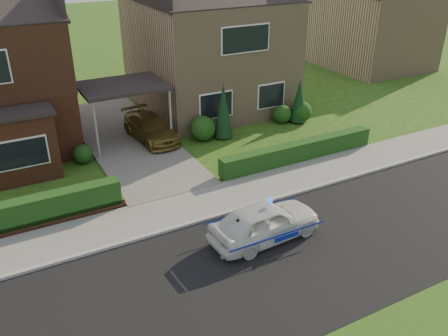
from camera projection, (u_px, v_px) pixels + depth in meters
ground at (245, 273)px, 13.87m from camera, size 120.00×120.00×0.00m
road at (245, 273)px, 13.87m from camera, size 60.00×6.00×0.02m
kerb at (200, 221)px, 16.24m from camera, size 60.00×0.16×0.12m
sidewalk at (187, 207)px, 17.07m from camera, size 60.00×2.00×0.10m
driveway at (128, 140)px, 22.49m from camera, size 3.80×12.00×0.12m
house_right at (208, 39)px, 25.67m from camera, size 7.50×8.06×7.25m
carport_link at (123, 87)px, 21.29m from camera, size 3.80×3.00×2.77m
dwarf_wall at (11, 231)px, 15.51m from camera, size 7.70×0.25×0.36m
hedge_left at (11, 233)px, 15.71m from camera, size 7.50×0.55×0.90m
hedge_right at (298, 161)px, 20.53m from camera, size 7.50×0.55×0.80m
shrub_left_mid at (44, 159)px, 19.20m from camera, size 1.32×1.32×1.32m
shrub_left_near at (83, 154)px, 20.22m from camera, size 0.84×0.84×0.84m
shrub_right_near at (203, 128)px, 22.34m from camera, size 1.20×1.20×1.20m
shrub_right_mid at (282, 114)px, 24.42m from camera, size 0.96×0.96×0.96m
shrub_right_far at (301, 112)px, 24.58m from camera, size 1.08×1.08×1.08m
conifer_a at (223, 112)px, 22.29m from camera, size 0.90×0.90×2.60m
conifer_b at (299, 102)px, 24.24m from camera, size 0.90×0.90×2.20m
neighbour_right at (374, 30)px, 33.73m from camera, size 6.50×7.00×5.20m
police_car at (265, 222)px, 15.13m from camera, size 3.45×3.84×1.44m
driveway_car at (151, 128)px, 22.21m from camera, size 1.89×3.97×1.12m
potted_plant_a at (50, 168)px, 19.11m from camera, size 0.46×0.39×0.74m
potted_plant_c at (104, 193)px, 17.37m from camera, size 0.41×0.41×0.72m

